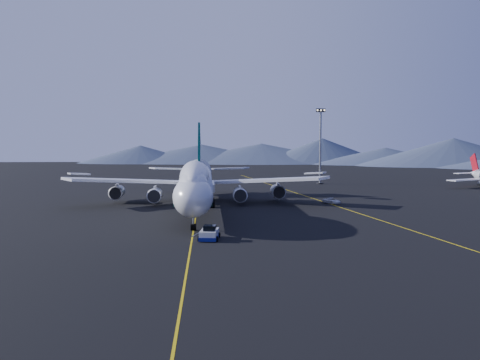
{
  "coord_description": "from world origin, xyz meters",
  "views": [
    {
      "loc": [
        2.51,
        -112.79,
        14.7
      ],
      "look_at": [
        9.3,
        2.52,
        6.0
      ],
      "focal_mm": 40.0,
      "sensor_mm": 36.0,
      "label": 1
    }
  ],
  "objects": [
    {
      "name": "ground",
      "position": [
        0.0,
        0.0,
        0.0
      ],
      "size": [
        500.0,
        500.0,
        0.0
      ],
      "primitive_type": "plane",
      "color": "black",
      "rests_on": "ground"
    },
    {
      "name": "pushback_tug",
      "position": [
        2.56,
        -34.56,
        0.69
      ],
      "size": [
        3.42,
        5.34,
        2.2
      ],
      "rotation": [
        0.0,
        0.0,
        -0.13
      ],
      "color": "silver",
      "rests_on": "ground"
    },
    {
      "name": "taxiway_line_side",
      "position": [
        30.0,
        10.0,
        0.01
      ],
      "size": [
        28.08,
        198.09,
        0.01
      ],
      "primitive_type": "cube",
      "rotation": [
        0.0,
        0.0,
        0.14
      ],
      "color": "gold",
      "rests_on": "ground"
    },
    {
      "name": "boeing_747",
      "position": [
        0.0,
        0.03,
        5.81
      ],
      "size": [
        59.62,
        72.43,
        19.37
      ],
      "color": "silver",
      "rests_on": "ground"
    },
    {
      "name": "taxiway_line_main",
      "position": [
        0.0,
        0.0,
        0.01
      ],
      "size": [
        0.25,
        220.0,
        0.01
      ],
      "primitive_type": "cube",
      "color": "gold",
      "rests_on": "ground"
    },
    {
      "name": "service_van",
      "position": [
        30.86,
        8.18,
        0.66
      ],
      "size": [
        4.07,
        5.22,
        1.32
      ],
      "primitive_type": "imported",
      "rotation": [
        0.0,
        0.0,
        0.46
      ],
      "color": "white",
      "rests_on": "ground"
    },
    {
      "name": "floodlight_mast",
      "position": [
        39.72,
        63.52,
        12.7
      ],
      "size": [
        3.1,
        2.32,
        25.07
      ],
      "rotation": [
        0.0,
        0.0,
        -0.31
      ],
      "color": "black",
      "rests_on": "ground"
    }
  ]
}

